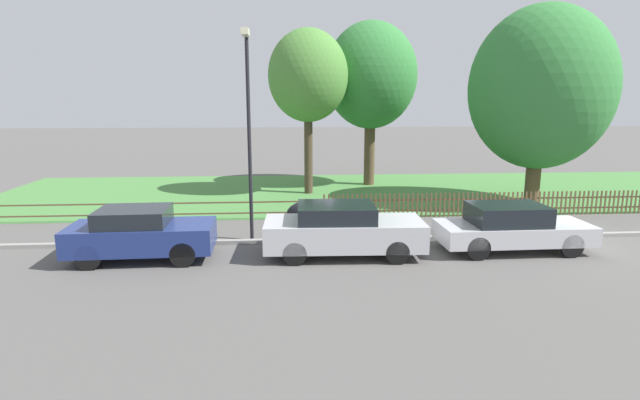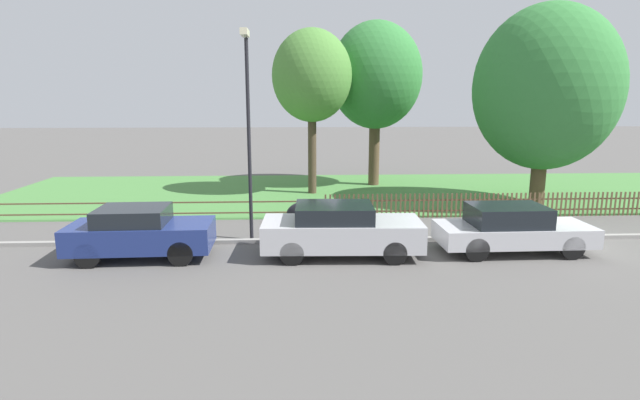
# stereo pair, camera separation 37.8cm
# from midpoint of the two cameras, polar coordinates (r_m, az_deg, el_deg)

# --- Properties ---
(ground_plane) EXTENTS (120.00, 120.00, 0.00)m
(ground_plane) POSITION_cam_midpoint_polar(r_m,az_deg,el_deg) (16.94, 25.34, -4.16)
(ground_plane) COLOR #565451
(kerb_stone) EXTENTS (42.19, 0.20, 0.12)m
(kerb_stone) POSITION_cam_midpoint_polar(r_m,az_deg,el_deg) (17.01, 25.20, -3.88)
(kerb_stone) COLOR gray
(kerb_stone) RESTS_ON ground
(grass_strip) EXTENTS (42.19, 10.27, 0.01)m
(grass_strip) POSITION_cam_midpoint_polar(r_m,az_deg,el_deg) (24.28, 16.40, 1.00)
(grass_strip) COLOR #477F3D
(grass_strip) RESTS_ON ground
(park_fence) EXTENTS (42.19, 0.05, 0.89)m
(park_fence) POSITION_cam_midpoint_polar(r_m,az_deg,el_deg) (19.52, 21.30, -0.51)
(park_fence) COLOR brown
(park_fence) RESTS_ON ground
(parked_car_silver_hatchback) EXTENTS (3.81, 1.76, 1.41)m
(parked_car_silver_hatchback) POSITION_cam_midpoint_polar(r_m,az_deg,el_deg) (14.25, -19.20, -3.48)
(parked_car_silver_hatchback) COLOR navy
(parked_car_silver_hatchback) RESTS_ON ground
(parked_car_black_saloon) EXTENTS (4.38, 1.89, 1.44)m
(parked_car_black_saloon) POSITION_cam_midpoint_polar(r_m,az_deg,el_deg) (13.67, 3.13, -3.39)
(parked_car_black_saloon) COLOR #BCBCC1
(parked_car_black_saloon) RESTS_ON ground
(parked_car_navy_estate) EXTENTS (4.26, 1.69, 1.35)m
(parked_car_navy_estate) POSITION_cam_midpoint_polar(r_m,az_deg,el_deg) (15.03, 21.74, -3.05)
(parked_car_navy_estate) COLOR #BCBCC1
(parked_car_navy_estate) RESTS_ON ground
(covered_motorcycle) EXTENTS (1.94, 0.94, 1.14)m
(covered_motorcycle) POSITION_cam_midpoint_polar(r_m,az_deg,el_deg) (15.72, 0.15, -1.56)
(covered_motorcycle) COLOR black
(covered_motorcycle) RESTS_ON ground
(tree_nearest_kerb) EXTENTS (3.49, 3.49, 7.23)m
(tree_nearest_kerb) POSITION_cam_midpoint_polar(r_m,az_deg,el_deg) (22.41, -0.43, 13.94)
(tree_nearest_kerb) COLOR #473828
(tree_nearest_kerb) RESTS_ON ground
(tree_behind_motorcycle) EXTENTS (4.43, 4.43, 7.87)m
(tree_behind_motorcycle) POSITION_cam_midpoint_polar(r_m,az_deg,el_deg) (24.83, 6.84, 13.88)
(tree_behind_motorcycle) COLOR brown
(tree_behind_motorcycle) RESTS_ON ground
(tree_mid_park) EXTENTS (5.57, 5.57, 7.86)m
(tree_mid_park) POSITION_cam_midpoint_polar(r_m,az_deg,el_deg) (21.89, 24.88, 11.52)
(tree_mid_park) COLOR brown
(tree_mid_park) RESTS_ON ground
(street_lamp) EXTENTS (0.20, 0.78, 6.14)m
(street_lamp) POSITION_cam_midpoint_polar(r_m,az_deg,el_deg) (14.81, -7.51, 9.74)
(street_lamp) COLOR black
(street_lamp) RESTS_ON ground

